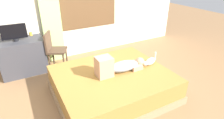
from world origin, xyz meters
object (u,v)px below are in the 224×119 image
object	(u,v)px
cat	(150,62)
desk	(23,57)
cup	(31,34)
person_lying	(119,66)
tv_monitor	(14,32)
chair_by_desk	(54,48)
bed	(112,84)

from	to	relation	value
cat	desk	distance (m)	2.66
cat	cup	size ratio (longest dim) A/B	4.36
desk	cup	distance (m)	0.53
person_lying	desk	world-z (taller)	person_lying
tv_monitor	chair_by_desk	size ratio (longest dim) A/B	0.56
cat	desk	bearing A→B (deg)	140.45
chair_by_desk	bed	bearing A→B (deg)	-64.88
bed	person_lying	world-z (taller)	person_lying
tv_monitor	cat	bearing A→B (deg)	-38.78
person_lying	cup	distance (m)	2.19
tv_monitor	cup	xyz separation A→B (m)	(0.31, 0.21, -0.14)
bed	cat	size ratio (longest dim) A/B	5.62
cat	bed	bearing A→B (deg)	174.96
person_lying	desk	bearing A→B (deg)	130.93
chair_by_desk	cup	bearing A→B (deg)	132.72
bed	cat	bearing A→B (deg)	-5.04
person_lying	cat	xyz separation A→B (m)	(0.63, -0.06, -0.05)
cat	cup	distance (m)	2.63
desk	tv_monitor	bearing A→B (deg)	180.00
person_lying	chair_by_desk	bearing A→B (deg)	118.84
cup	cat	bearing A→B (deg)	-46.64
bed	person_lying	xyz separation A→B (m)	(0.12, -0.01, 0.34)
person_lying	tv_monitor	world-z (taller)	tv_monitor
chair_by_desk	tv_monitor	bearing A→B (deg)	164.37
desk	chair_by_desk	size ratio (longest dim) A/B	1.05
cup	desk	bearing A→B (deg)	-140.75
cup	chair_by_desk	world-z (taller)	chair_by_desk
cup	person_lying	bearing A→B (deg)	-57.74
bed	desk	world-z (taller)	desk
person_lying	cat	bearing A→B (deg)	-5.17
cat	desk	xyz separation A→B (m)	(-2.05, 1.69, -0.15)
bed	cup	world-z (taller)	cup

